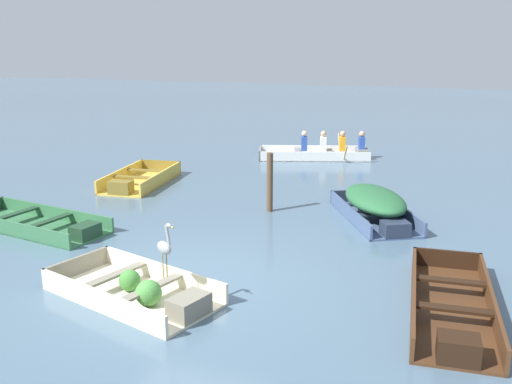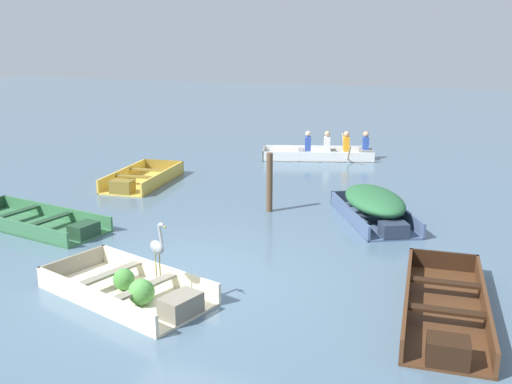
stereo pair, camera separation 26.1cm
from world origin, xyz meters
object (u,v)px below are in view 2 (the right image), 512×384
object	(u,v)px
skiff_yellow_far_moored	(141,180)
heron_on_dinghy	(157,246)
skiff_green_outer_moored	(38,223)
mooring_post	(269,182)
skiff_slate_blue_mid_moored	(375,204)
dinghy_cream_foreground	(133,290)
rowboat_white_with_crew	(325,152)
skiff_dark_varnish_near_moored	(445,310)

from	to	relation	value
skiff_yellow_far_moored	heron_on_dinghy	size ratio (longest dim) A/B	3.36
skiff_green_outer_moored	mooring_post	world-z (taller)	mooring_post
skiff_slate_blue_mid_moored	skiff_green_outer_moored	bearing A→B (deg)	-155.23
heron_on_dinghy	mooring_post	distance (m)	4.85
dinghy_cream_foreground	mooring_post	world-z (taller)	mooring_post
skiff_yellow_far_moored	mooring_post	bearing A→B (deg)	-15.45
rowboat_white_with_crew	mooring_post	world-z (taller)	mooring_post
skiff_dark_varnish_near_moored	skiff_slate_blue_mid_moored	size ratio (longest dim) A/B	1.12
skiff_dark_varnish_near_moored	rowboat_white_with_crew	distance (m)	10.71
dinghy_cream_foreground	skiff_slate_blue_mid_moored	xyz separation A→B (m)	(2.65, 4.99, 0.23)
skiff_green_outer_moored	rowboat_white_with_crew	world-z (taller)	rowboat_white_with_crew
skiff_yellow_far_moored	heron_on_dinghy	world-z (taller)	heron_on_dinghy
dinghy_cream_foreground	skiff_slate_blue_mid_moored	bearing A→B (deg)	62.01
skiff_slate_blue_mid_moored	mooring_post	xyz separation A→B (m)	(-2.27, -0.14, 0.29)
skiff_dark_varnish_near_moored	skiff_slate_blue_mid_moored	xyz separation A→B (m)	(-1.63, 3.98, 0.25)
dinghy_cream_foreground	skiff_slate_blue_mid_moored	world-z (taller)	skiff_slate_blue_mid_moored
skiff_dark_varnish_near_moored	skiff_yellow_far_moored	size ratio (longest dim) A/B	1.13
dinghy_cream_foreground	heron_on_dinghy	size ratio (longest dim) A/B	3.40
dinghy_cream_foreground	skiff_yellow_far_moored	xyz separation A→B (m)	(-3.57, 5.94, -0.01)
skiff_slate_blue_mid_moored	rowboat_white_with_crew	bearing A→B (deg)	113.26
skiff_slate_blue_mid_moored	heron_on_dinghy	xyz separation A→B (m)	(-2.20, -4.99, 0.51)
skiff_dark_varnish_near_moored	skiff_slate_blue_mid_moored	distance (m)	4.31
dinghy_cream_foreground	skiff_dark_varnish_near_moored	size ratio (longest dim) A/B	0.90
skiff_yellow_far_moored	rowboat_white_with_crew	xyz separation A→B (m)	(3.69, 4.94, 0.09)
rowboat_white_with_crew	skiff_yellow_far_moored	bearing A→B (deg)	-126.71
skiff_slate_blue_mid_moored	skiff_green_outer_moored	world-z (taller)	skiff_slate_blue_mid_moored
rowboat_white_with_crew	mooring_post	distance (m)	6.06
rowboat_white_with_crew	skiff_slate_blue_mid_moored	bearing A→B (deg)	-66.74
skiff_yellow_far_moored	mooring_post	size ratio (longest dim) A/B	2.16
heron_on_dinghy	rowboat_white_with_crew	bearing A→B (deg)	91.74
skiff_dark_varnish_near_moored	skiff_green_outer_moored	size ratio (longest dim) A/B	0.94
skiff_dark_varnish_near_moored	mooring_post	world-z (taller)	mooring_post
skiff_slate_blue_mid_moored	heron_on_dinghy	bearing A→B (deg)	-113.84
dinghy_cream_foreground	skiff_green_outer_moored	distance (m)	4.16
skiff_green_outer_moored	heron_on_dinghy	distance (m)	4.62
rowboat_white_with_crew	dinghy_cream_foreground	bearing A→B (deg)	-90.62
skiff_slate_blue_mid_moored	skiff_green_outer_moored	size ratio (longest dim) A/B	0.84
skiff_dark_varnish_near_moored	heron_on_dinghy	size ratio (longest dim) A/B	3.79
skiff_dark_varnish_near_moored	heron_on_dinghy	world-z (taller)	heron_on_dinghy
skiff_slate_blue_mid_moored	dinghy_cream_foreground	bearing A→B (deg)	-117.99
skiff_green_outer_moored	skiff_slate_blue_mid_moored	bearing A→B (deg)	24.77
dinghy_cream_foreground	skiff_yellow_far_moored	world-z (taller)	dinghy_cream_foreground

